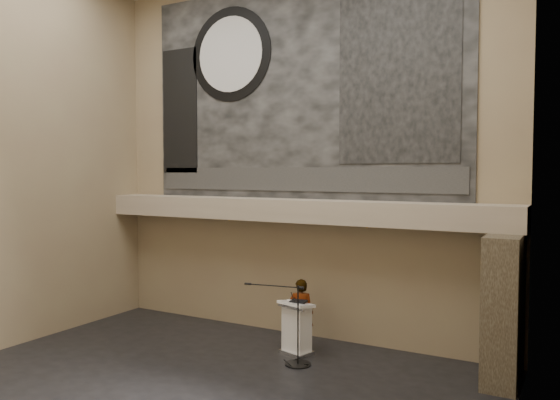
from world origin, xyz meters
The scene contains 19 objects.
floor centered at (0.00, 0.00, 0.00)m, with size 10.00×10.00×0.00m, color black.
wall_back centered at (0.00, 4.00, 4.25)m, with size 10.00×0.02×8.50m, color #8A7358.
wall_left centered at (-5.00, 0.00, 4.25)m, with size 0.02×8.00×8.50m, color #8A7358.
wall_right centered at (5.00, 0.00, 4.25)m, with size 0.02×8.00×8.50m, color #8A7358.
soffit centered at (0.00, 3.60, 2.95)m, with size 10.00×0.80×0.50m, color tan.
sprinkler_left centered at (-1.60, 3.55, 2.67)m, with size 0.04×0.04×0.06m, color #B2893D.
sprinkler_right centered at (1.90, 3.55, 2.67)m, with size 0.04×0.04×0.06m, color #B2893D.
banner centered at (0.00, 3.97, 5.70)m, with size 8.00×0.05×5.00m, color black.
banner_text_strip centered at (0.00, 3.93, 3.65)m, with size 7.76×0.02×0.55m, color #2C2C2C.
banner_clock_rim centered at (-1.80, 3.93, 6.70)m, with size 2.30×2.30×0.02m, color black.
banner_clock_face centered at (-1.80, 3.91, 6.70)m, with size 1.84×1.84×0.02m, color silver.
banner_building_print centered at (2.40, 3.93, 5.80)m, with size 2.60×0.02×3.60m, color black.
banner_brick_print centered at (-3.40, 3.93, 5.40)m, with size 1.10×0.02×3.20m, color black.
stone_pier centered at (4.65, 3.15, 1.35)m, with size 0.60×1.40×2.70m, color #3F3426.
lectern centered at (0.68, 2.70, 0.55)m, with size 0.79×0.65×1.13m.
binder centered at (0.71, 2.72, 1.12)m, with size 0.33×0.26×0.04m, color black.
papers centered at (0.54, 2.70, 1.10)m, with size 0.22×0.31×0.01m, color silver.
speaker_person centered at (0.55, 3.16, 0.75)m, with size 0.55×0.36×1.50m, color white.
mic_stand centered at (0.95, 2.15, 0.24)m, with size 1.38×0.52×1.58m.
Camera 1 is at (5.86, -7.30, 3.83)m, focal length 35.00 mm.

